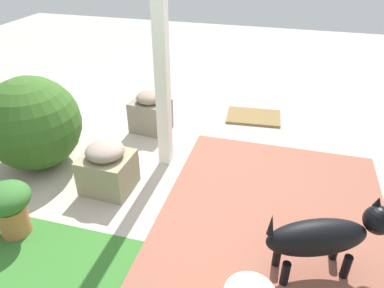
# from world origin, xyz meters

# --- Properties ---
(ground_plane) EXTENTS (12.00, 12.00, 0.00)m
(ground_plane) POSITION_xyz_m (0.00, 0.00, 0.00)
(ground_plane) COLOR #B7A99B
(brick_path) EXTENTS (1.80, 2.40, 0.02)m
(brick_path) POSITION_xyz_m (-0.81, 0.57, 0.01)
(brick_path) COLOR #935542
(brick_path) RESTS_ON ground
(porch_pillar) EXTENTS (0.11, 0.11, 2.50)m
(porch_pillar) POSITION_xyz_m (0.29, -0.07, 1.25)
(porch_pillar) COLOR white
(porch_pillar) RESTS_ON ground
(stone_planter_nearest) EXTENTS (0.45, 0.37, 0.47)m
(stone_planter_nearest) POSITION_xyz_m (0.66, -0.64, 0.22)
(stone_planter_nearest) COLOR gray
(stone_planter_nearest) RESTS_ON ground
(stone_planter_mid) EXTENTS (0.44, 0.41, 0.47)m
(stone_planter_mid) POSITION_xyz_m (0.64, 0.47, 0.22)
(stone_planter_mid) COLOR gray
(stone_planter_mid) RESTS_ON ground
(round_shrub) EXTENTS (0.89, 0.89, 0.89)m
(round_shrub) POSITION_xyz_m (1.46, 0.29, 0.44)
(round_shrub) COLOR #345D21
(round_shrub) RESTS_ON ground
(terracotta_pot_broad) EXTENTS (0.35, 0.35, 0.44)m
(terracotta_pot_broad) POSITION_xyz_m (1.08, 1.16, 0.27)
(terracotta_pot_broad) COLOR #B97042
(terracotta_pot_broad) RESTS_ON ground
(dog) EXTENTS (0.81, 0.48, 0.57)m
(dog) POSITION_xyz_m (-1.15, 0.93, 0.33)
(dog) COLOR black
(dog) RESTS_ON ground
(doormat) EXTENTS (0.68, 0.49, 0.03)m
(doormat) POSITION_xyz_m (-0.44, -1.26, 0.01)
(doormat) COLOR olive
(doormat) RESTS_ON ground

